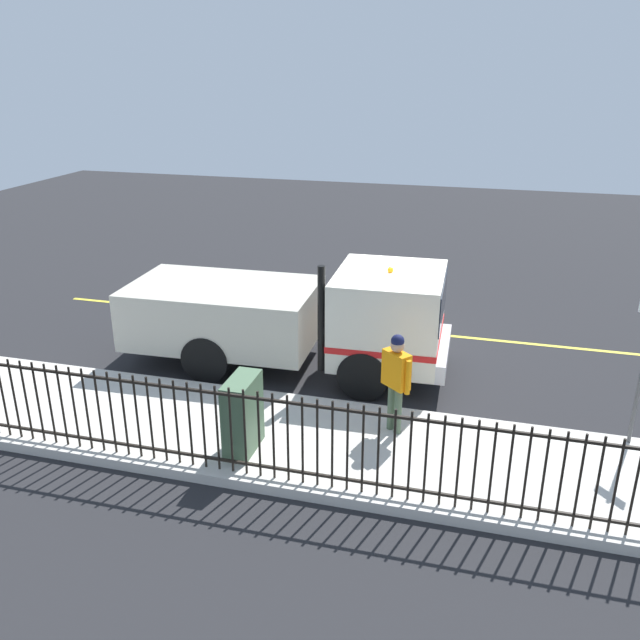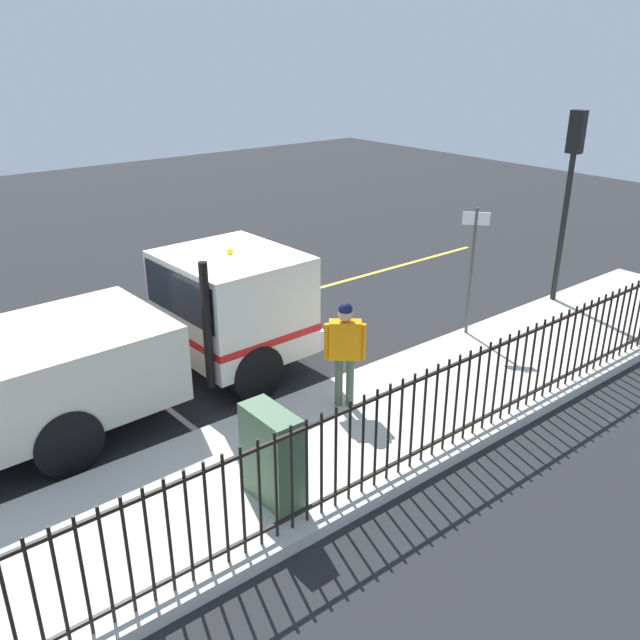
% 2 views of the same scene
% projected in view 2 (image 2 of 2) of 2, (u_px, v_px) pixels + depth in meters
% --- Properties ---
extents(ground_plane, '(44.73, 44.73, 0.00)m').
position_uv_depth(ground_plane, '(240.00, 362.00, 12.27)').
color(ground_plane, '#232326').
rests_on(ground_plane, ground).
extents(sidewalk_slab, '(2.83, 20.33, 0.17)m').
position_uv_depth(sidewalk_slab, '(356.00, 431.00, 9.92)').
color(sidewalk_slab, beige).
rests_on(sidewalk_slab, ground).
extents(lane_marking, '(0.12, 18.30, 0.01)m').
position_uv_depth(lane_marking, '(183.00, 325.00, 13.84)').
color(lane_marking, yellow).
rests_on(lane_marking, ground).
extents(work_truck, '(2.51, 6.59, 2.52)m').
position_uv_depth(work_truck, '(149.00, 332.00, 10.49)').
color(work_truck, silver).
rests_on(work_truck, ground).
extents(worker_standing, '(0.48, 0.51, 1.73)m').
position_uv_depth(worker_standing, '(345.00, 344.00, 10.08)').
color(worker_standing, orange).
rests_on(worker_standing, sidewalk_slab).
extents(iron_fence, '(0.04, 17.32, 1.40)m').
position_uv_depth(iron_fence, '(418.00, 418.00, 8.76)').
color(iron_fence, black).
rests_on(iron_fence, sidewalk_slab).
extents(traffic_light_near, '(0.32, 0.24, 4.04)m').
position_uv_depth(traffic_light_near, '(571.00, 169.00, 13.71)').
color(traffic_light_near, black).
rests_on(traffic_light_near, sidewalk_slab).
extents(utility_cabinet, '(0.85, 0.39, 1.22)m').
position_uv_depth(utility_cabinet, '(272.00, 455.00, 8.13)').
color(utility_cabinet, '#4C6B4C').
rests_on(utility_cabinet, sidewalk_slab).
extents(traffic_cone, '(0.43, 0.43, 0.62)m').
position_uv_depth(traffic_cone, '(95.00, 346.00, 12.17)').
color(traffic_cone, orange).
rests_on(traffic_cone, ground).
extents(street_sign, '(0.39, 0.36, 2.49)m').
position_uv_depth(street_sign, '(473.00, 257.00, 12.51)').
color(street_sign, '#4C4C4C').
rests_on(street_sign, sidewalk_slab).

